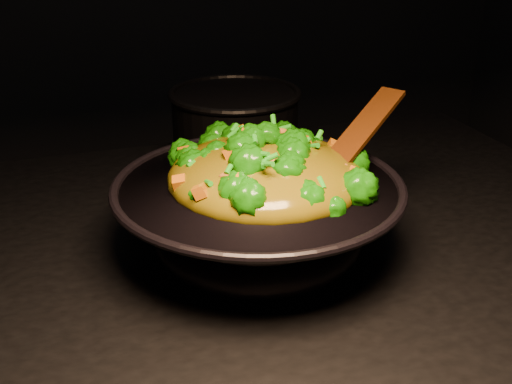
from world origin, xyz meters
name	(u,v)px	position (x,y,z in m)	size (l,w,h in m)	color
wok	(258,221)	(-0.06, -0.07, 0.96)	(0.41, 0.41, 0.11)	black
stir_fry	(266,148)	(-0.04, -0.05, 1.06)	(0.29, 0.29, 0.10)	#156407
spatula	(351,143)	(0.09, -0.06, 1.06)	(0.27, 0.04, 0.01)	#3C1406
back_pot	(235,125)	(0.02, 0.32, 0.97)	(0.25, 0.25, 0.14)	black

